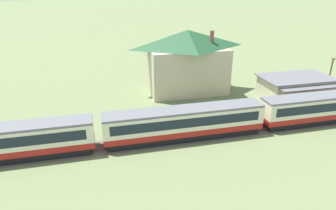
{
  "coord_description": "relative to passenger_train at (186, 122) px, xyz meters",
  "views": [
    {
      "loc": [
        -30.01,
        -33.96,
        19.46
      ],
      "look_at": [
        -20.73,
        4.02,
        2.91
      ],
      "focal_mm": 32.0,
      "sensor_mm": 36.0,
      "label": 1
    }
  ],
  "objects": [
    {
      "name": "ground_plane",
      "position": [
        19.41,
        0.68,
        -2.34
      ],
      "size": [
        600.0,
        600.0,
        0.0
      ],
      "primitive_type": "plane",
      "color": "#707F51"
    },
    {
      "name": "passenger_train",
      "position": [
        0.0,
        0.0,
        0.0
      ],
      "size": [
        108.86,
        3.2,
        4.23
      ],
      "color": "#AD1E19",
      "rests_on": "ground_plane"
    },
    {
      "name": "railway_track",
      "position": [
        3.78,
        0.0,
        -2.34
      ],
      "size": [
        153.92,
        3.6,
        0.04
      ],
      "color": "#665B51",
      "rests_on": "ground_plane"
    },
    {
      "name": "station_building",
      "position": [
        22.07,
        8.58,
        -0.25
      ],
      "size": [
        11.97,
        8.3,
        4.13
      ],
      "color": "beige",
      "rests_on": "ground_plane"
    },
    {
      "name": "station_house_dark_green_roof",
      "position": [
        5.25,
        17.27,
        3.47
      ],
      "size": [
        14.95,
        9.22,
        11.26
      ],
      "color": "beige",
      "rests_on": "ground_plane"
    }
  ]
}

